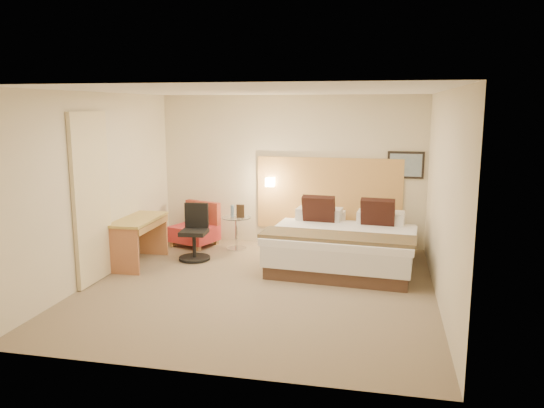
% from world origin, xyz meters
% --- Properties ---
extents(floor, '(4.80, 5.00, 0.02)m').
position_xyz_m(floor, '(0.00, 0.00, -0.01)').
color(floor, '#806D56').
rests_on(floor, ground).
extents(ceiling, '(4.80, 5.00, 0.02)m').
position_xyz_m(ceiling, '(0.00, 0.00, 2.71)').
color(ceiling, white).
rests_on(ceiling, floor).
extents(wall_back, '(4.80, 0.02, 2.70)m').
position_xyz_m(wall_back, '(0.00, 2.51, 1.35)').
color(wall_back, beige).
rests_on(wall_back, floor).
extents(wall_front, '(4.80, 0.02, 2.70)m').
position_xyz_m(wall_front, '(0.00, -2.51, 1.35)').
color(wall_front, beige).
rests_on(wall_front, floor).
extents(wall_left, '(0.02, 5.00, 2.70)m').
position_xyz_m(wall_left, '(-2.41, 0.00, 1.35)').
color(wall_left, beige).
rests_on(wall_left, floor).
extents(wall_right, '(0.02, 5.00, 2.70)m').
position_xyz_m(wall_right, '(2.41, 0.00, 1.35)').
color(wall_right, beige).
rests_on(wall_right, floor).
extents(headboard_panel, '(2.60, 0.04, 1.30)m').
position_xyz_m(headboard_panel, '(0.70, 2.47, 0.95)').
color(headboard_panel, tan).
rests_on(headboard_panel, wall_back).
extents(art_frame, '(0.62, 0.03, 0.47)m').
position_xyz_m(art_frame, '(2.02, 2.48, 1.50)').
color(art_frame, black).
rests_on(art_frame, wall_back).
extents(art_canvas, '(0.54, 0.01, 0.39)m').
position_xyz_m(art_canvas, '(2.02, 2.46, 1.50)').
color(art_canvas, gray).
rests_on(art_canvas, wall_back).
extents(lamp_arm, '(0.02, 0.12, 0.02)m').
position_xyz_m(lamp_arm, '(-0.35, 2.42, 1.15)').
color(lamp_arm, silver).
rests_on(lamp_arm, wall_back).
extents(lamp_shade, '(0.15, 0.15, 0.15)m').
position_xyz_m(lamp_shade, '(-0.35, 2.36, 1.15)').
color(lamp_shade, '#FFEDC6').
rests_on(lamp_shade, wall_back).
extents(curtain, '(0.06, 0.90, 2.42)m').
position_xyz_m(curtain, '(-2.36, -0.25, 1.22)').
color(curtain, beige).
rests_on(curtain, wall_left).
extents(bottle_a, '(0.07, 0.07, 0.21)m').
position_xyz_m(bottle_a, '(-0.93, 1.90, 0.68)').
color(bottle_a, '#7899B9').
rests_on(bottle_a, side_table).
extents(menu_folder, '(0.14, 0.07, 0.23)m').
position_xyz_m(menu_folder, '(-0.77, 1.86, 0.70)').
color(menu_folder, '#392617').
rests_on(menu_folder, side_table).
extents(bed, '(2.34, 2.29, 1.07)m').
position_xyz_m(bed, '(1.09, 1.28, 0.35)').
color(bed, '#483024').
rests_on(bed, floor).
extents(lounge_chair, '(0.91, 0.85, 0.78)m').
position_xyz_m(lounge_chair, '(-1.65, 2.00, 0.31)').
color(lounge_chair, '#A3814D').
rests_on(lounge_chair, floor).
extents(side_table, '(0.58, 0.58, 0.58)m').
position_xyz_m(side_table, '(-0.85, 1.87, 0.32)').
color(side_table, silver).
rests_on(side_table, floor).
extents(desk, '(0.57, 1.21, 0.75)m').
position_xyz_m(desk, '(-2.11, 0.69, 0.59)').
color(desk, '#B29645').
rests_on(desk, floor).
extents(desk_chair, '(0.55, 0.55, 0.91)m').
position_xyz_m(desk_chair, '(-1.36, 1.13, 0.38)').
color(desk_chair, black).
rests_on(desk_chair, floor).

